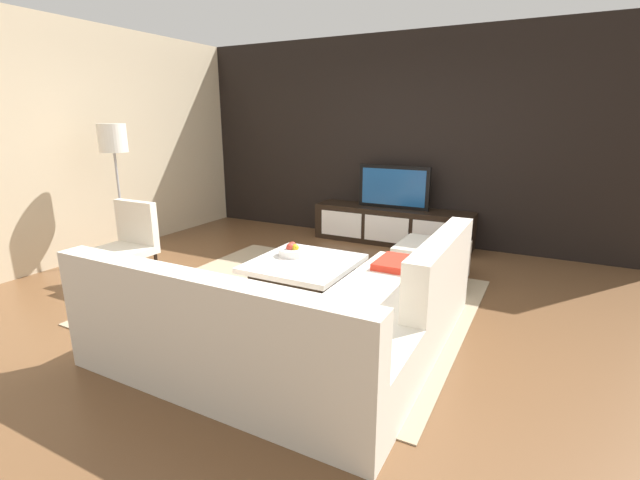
{
  "coord_description": "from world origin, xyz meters",
  "views": [
    {
      "loc": [
        1.92,
        -3.4,
        1.7
      ],
      "look_at": [
        -0.11,
        0.45,
        0.5
      ],
      "focal_mm": 24.94,
      "sensor_mm": 36.0,
      "label": 1
    }
  ],
  "objects": [
    {
      "name": "floor_lamp",
      "position": [
        -2.6,
        0.09,
        1.37
      ],
      "size": [
        0.31,
        0.31,
        1.64
      ],
      "color": "#A5A5AA",
      "rests_on": "ground"
    },
    {
      "name": "ground_plane",
      "position": [
        0.0,
        0.0,
        0.0
      ],
      "size": [
        14.0,
        14.0,
        0.0
      ],
      "primitive_type": "plane",
      "color": "brown"
    },
    {
      "name": "sectional_couch",
      "position": [
        0.5,
        -0.87,
        0.29
      ],
      "size": [
        2.27,
        2.33,
        0.84
      ],
      "color": "silver",
      "rests_on": "ground"
    },
    {
      "name": "feature_wall_back",
      "position": [
        0.0,
        2.7,
        1.4
      ],
      "size": [
        6.4,
        0.12,
        2.8
      ],
      "primitive_type": "cube",
      "color": "black",
      "rests_on": "ground"
    },
    {
      "name": "side_wall_left",
      "position": [
        -3.2,
        0.2,
        1.4
      ],
      "size": [
        0.12,
        5.2,
        2.8
      ],
      "primitive_type": "cube",
      "color": "beige",
      "rests_on": "ground"
    },
    {
      "name": "coffee_table",
      "position": [
        -0.1,
        0.1,
        0.2
      ],
      "size": [
        0.94,
        0.98,
        0.38
      ],
      "color": "black",
      "rests_on": "ground"
    },
    {
      "name": "media_console",
      "position": [
        -0.0,
        2.4,
        0.25
      ],
      "size": [
        2.18,
        0.49,
        0.5
      ],
      "color": "black",
      "rests_on": "ground"
    },
    {
      "name": "television",
      "position": [
        0.0,
        2.4,
        0.79
      ],
      "size": [
        0.99,
        0.06,
        0.58
      ],
      "color": "black",
      "rests_on": "media_console"
    },
    {
      "name": "fruit_bowl",
      "position": [
        -0.28,
        0.2,
        0.43
      ],
      "size": [
        0.28,
        0.28,
        0.13
      ],
      "color": "silver",
      "rests_on": "coffee_table"
    },
    {
      "name": "accent_chair_near",
      "position": [
        -1.89,
        -0.4,
        0.49
      ],
      "size": [
        0.54,
        0.5,
        0.87
      ],
      "rotation": [
        0.0,
        0.0,
        0.03
      ],
      "color": "black",
      "rests_on": "ground"
    },
    {
      "name": "ottoman",
      "position": [
        0.86,
        1.18,
        0.2
      ],
      "size": [
        0.7,
        0.7,
        0.4
      ],
      "primitive_type": "cube",
      "color": "silver",
      "rests_on": "ground"
    },
    {
      "name": "area_rug",
      "position": [
        -0.1,
        0.0,
        0.01
      ],
      "size": [
        3.09,
        2.79,
        0.01
      ],
      "primitive_type": "cube",
      "color": "tan",
      "rests_on": "ground"
    }
  ]
}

